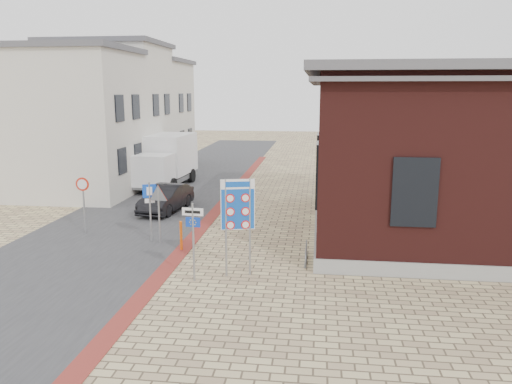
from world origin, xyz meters
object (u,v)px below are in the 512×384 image
at_px(sedan, 166,198).
at_px(box_truck, 165,160).
at_px(border_sign, 238,206).
at_px(bollard, 181,236).
at_px(parking_sign, 150,202).
at_px(essen_sign, 193,230).

xyz_separation_m(sedan, box_truck, (-2.03, 6.45, 0.99)).
distance_m(border_sign, bollard, 3.84).
bearing_deg(box_truck, parking_sign, -71.99).
height_order(sedan, border_sign, border_sign).
height_order(border_sign, parking_sign, border_sign).
relative_size(sedan, parking_sign, 1.66).
xyz_separation_m(box_truck, essen_sign, (5.69, -15.36, 0.02)).
distance_m(box_truck, border_sign, 16.29).
height_order(box_truck, border_sign, box_truck).
relative_size(border_sign, essen_sign, 1.26).
relative_size(box_truck, bollard, 5.54).
xyz_separation_m(essen_sign, parking_sign, (-2.70, 3.80, -0.04)).
bearing_deg(box_truck, essen_sign, -66.17).
bearing_deg(bollard, parking_sign, 149.74).
xyz_separation_m(parking_sign, bollard, (1.46, -0.85, -1.07)).
bearing_deg(bollard, border_sign, -42.16).
bearing_deg(parking_sign, border_sign, -58.16).
bearing_deg(bollard, sedan, 112.10).
bearing_deg(essen_sign, box_truck, 114.95).
xyz_separation_m(box_truck, border_sign, (6.99, -14.70, 0.65)).
distance_m(box_truck, bollard, 13.22).
bearing_deg(border_sign, bollard, 123.25).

